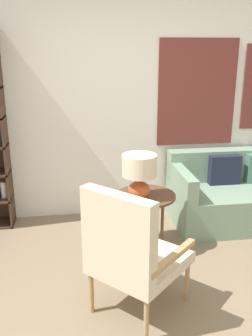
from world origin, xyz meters
name	(u,v)px	position (x,y,z in m)	size (l,w,h in m)	color
ground_plane	(144,325)	(0.00, 0.00, 0.00)	(14.00, 14.00, 0.00)	#847056
wall_back	(116,101)	(0.05, 2.03, 1.35)	(6.40, 0.08, 2.70)	white
armchair	(130,250)	(-0.09, 0.12, 0.56)	(0.87, 0.87, 1.02)	tan
couch	(245,195)	(1.48, 1.58, 0.30)	(1.69, 0.85, 0.78)	gray
side_table	(146,200)	(0.21, 1.09, 0.52)	(0.58, 0.58, 0.58)	brown
table_lamp	(139,172)	(0.14, 1.02, 0.84)	(0.32, 0.32, 0.42)	#C65128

